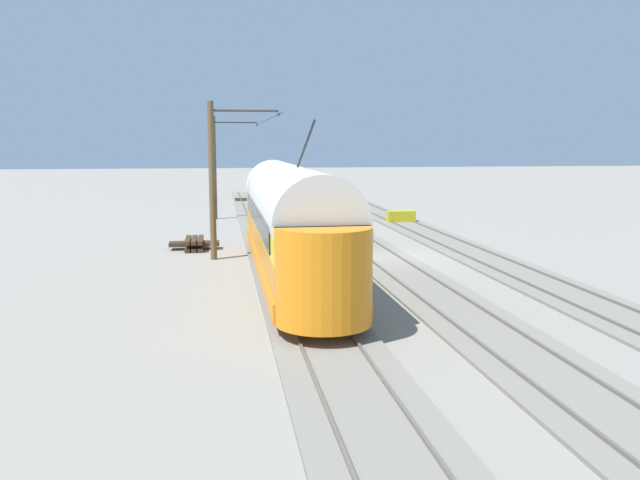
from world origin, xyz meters
The scene contains 10 objects.
ground_plane centered at (0.00, 0.00, 0.00)m, with size 220.00×220.00×0.00m, color gray.
track_streetcar_siding centered at (-4.46, -0.31, 0.05)m, with size 2.80×80.00×0.18m.
track_adjacent_siding centered at (0.00, -0.31, 0.05)m, with size 2.80×80.00×0.18m.
track_third_siding centered at (4.46, -0.31, 0.05)m, with size 2.80×80.00×0.18m.
vintage_streetcar centered at (4.46, 3.46, 2.27)m, with size 2.65×18.20×5.57m.
catenary_pole_foreground centered at (7.29, -16.69, 3.63)m, with size 3.15×0.28×6.90m.
catenary_pole_mid_near centered at (7.29, -1.06, 3.63)m, with size 3.15×0.28×6.90m.
overhead_wire_run centered at (4.59, -9.56, 6.36)m, with size 2.94×19.63×0.18m.
spare_tie_stack centered at (8.34, -4.05, 0.27)m, with size 2.40×2.40×0.54m.
track_end_bumper centered at (-4.46, -12.49, 0.40)m, with size 1.80×0.60×0.80m, color #B2A519.
Camera 1 is at (7.08, 27.42, 5.08)m, focal length 36.13 mm.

